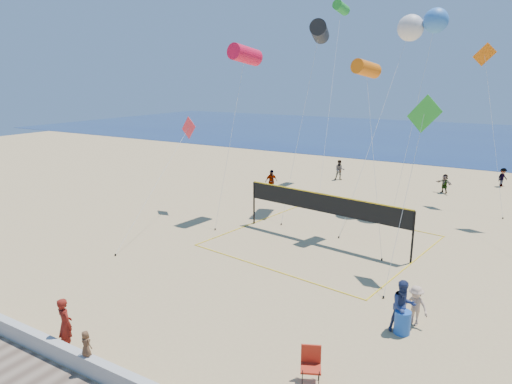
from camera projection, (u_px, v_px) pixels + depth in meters
The scene contains 22 objects.
ground at pixel (200, 343), 15.15m from camera, with size 120.00×120.00×0.00m, color tan.
ocean at pixel (460, 138), 66.80m from camera, with size 140.00×50.00×0.03m, color navy.
woman at pixel (65, 324), 14.55m from camera, with size 0.66×0.43×1.81m, color maroon.
toddler at pixel (86, 343), 13.35m from camera, with size 0.39×0.25×0.79m, color brown.
bystander_a at pixel (403, 306), 15.64m from camera, with size 0.91×0.71×1.87m, color navy.
bystander_b at pixel (415, 305), 16.11m from camera, with size 0.95×0.55×1.48m, color #CFA88A.
far_person_0 at pixel (271, 181), 34.72m from camera, with size 1.05×0.44×1.79m, color gray.
far_person_1 at pixel (445, 184), 34.73m from camera, with size 1.36×0.43×1.47m, color gray.
far_person_3 at pixel (340, 170), 39.19m from camera, with size 0.84×0.65×1.72m, color gray.
far_person_4 at pixel (503, 177), 36.82m from camera, with size 0.98×0.56×1.51m, color gray.
camp_chair at pixel (311, 362), 13.11m from camera, with size 0.75×0.86×1.20m.
trash_barrel at pixel (402, 322), 15.62m from camera, with size 0.55×0.55×0.83m, color blue.
volleyball_net at pixel (324, 209), 24.18m from camera, with size 11.13×11.01×2.63m.
kite_0 at pixel (245, 55), 27.09m from camera, with size 1.21×4.91×10.54m.
kite_1 at pixel (320, 32), 28.66m from camera, with size 1.74×6.32×12.06m.
kite_2 at pixel (366, 69), 23.85m from camera, with size 3.05×4.47×9.53m.
kite_3 at pixel (185, 134), 28.89m from camera, with size 2.80×8.78×6.19m.
kite_4 at pixel (422, 122), 19.10m from camera, with size 1.55×3.74×7.90m.
kite_6 at pixel (411, 28), 28.26m from camera, with size 2.15×8.91×12.37m.
kite_7 at pixel (436, 21), 27.41m from camera, with size 1.88×5.12×12.64m.
kite_8 at pixel (341, 8), 36.57m from camera, with size 3.15×10.83×14.56m.
kite_9 at pixel (486, 65), 30.02m from camera, with size 3.21×3.74×10.82m.
Camera 1 is at (8.51, -10.62, 8.55)m, focal length 32.00 mm.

